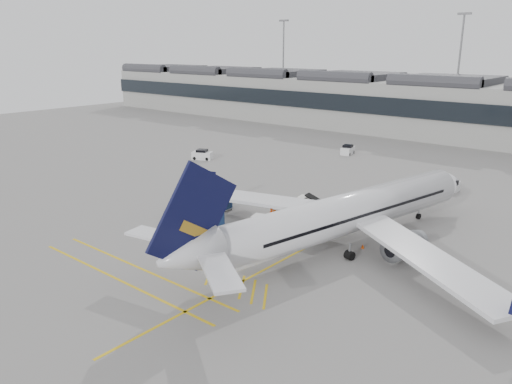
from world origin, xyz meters
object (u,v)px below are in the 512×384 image
Objects in this scene: airliner_main at (344,215)px; ramp_agent_a at (272,215)px; ramp_agent_b at (274,218)px; baggage_cart_a at (261,223)px; pushback_tug at (187,207)px; belt_loader at (311,206)px.

airliner_main is 23.68× the size of ramp_agent_a.
ramp_agent_b is at bearing -105.10° from ramp_agent_a.
ramp_agent_b is at bearing -167.89° from airliner_main.
ramp_agent_a is (-9.16, 0.78, -2.30)m from airliner_main.
airliner_main is 19.41× the size of baggage_cart_a.
ramp_agent_b is 11.03m from pushback_tug.
ramp_agent_b is at bearing 72.30° from baggage_cart_a.
baggage_cart_a is (-0.08, -9.12, 0.38)m from belt_loader.
ramp_agent_b is (-0.03, -6.96, 0.37)m from belt_loader.
pushback_tug is at bearing 165.33° from baggage_cart_a.
ramp_agent_a is at bearing 36.47° from pushback_tug.
belt_loader is at bearing -111.41° from ramp_agent_b.
ramp_agent_a reaches higher than pushback_tug.
airliner_main reaches higher than ramp_agent_a.
belt_loader is at bearing 59.08° from pushback_tug.
ramp_agent_a is (-0.89, 2.97, -0.13)m from baggage_cart_a.
airliner_main is 9.47m from ramp_agent_a.
pushback_tug is at bearing -147.90° from belt_loader.
baggage_cart_a is 1.22× the size of ramp_agent_a.
airliner_main is 13.95× the size of pushback_tug.
pushback_tug is (-10.69, -0.35, -0.34)m from baggage_cart_a.
pushback_tug is at bearing -7.99° from ramp_agent_b.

